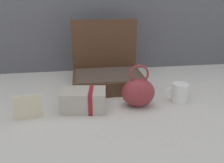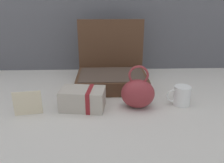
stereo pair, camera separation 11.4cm
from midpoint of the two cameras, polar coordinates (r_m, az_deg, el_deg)
ground_plane at (r=1.20m, az=2.39°, el=-5.09°), size 6.00×6.00×0.00m
open_suitcase at (r=1.40m, az=2.20°, el=2.33°), size 0.41×0.32×0.38m
teal_pouch_handbag at (r=1.13m, az=9.27°, el=-2.89°), size 0.17×0.13×0.22m
cream_toiletry_bag at (r=1.12m, az=-4.21°, el=-4.35°), size 0.23×0.15×0.10m
coffee_mug at (r=1.22m, az=19.37°, el=-3.37°), size 0.12×0.08×0.10m
info_card_left at (r=1.11m, az=-17.40°, el=-5.20°), size 0.13×0.03×0.11m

